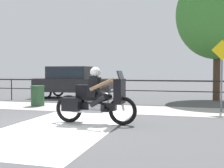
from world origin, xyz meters
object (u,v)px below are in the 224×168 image
motorcycle (95,99)px  trash_bin (38,96)px  street_sign (222,67)px  tree_behind_sign (218,14)px  parked_car (73,80)px

motorcycle → trash_bin: 4.78m
trash_bin → street_sign: bearing=1.2°
motorcycle → street_sign: 4.97m
motorcycle → street_sign: size_ratio=0.91×
motorcycle → tree_behind_sign: bearing=60.9°
motorcycle → trash_bin: size_ratio=2.74×
parked_car → street_sign: 7.99m
parked_car → motorcycle: bearing=-59.7°
parked_car → street_sign: (7.17, -3.47, 0.64)m
motorcycle → parked_car: parked_car is taller
parked_car → tree_behind_sign: tree_behind_sign is taller
motorcycle → trash_bin: motorcycle is taller
trash_bin → tree_behind_sign: size_ratio=0.13×
street_sign → tree_behind_sign: bearing=87.0°
parked_car → trash_bin: bearing=-87.8°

